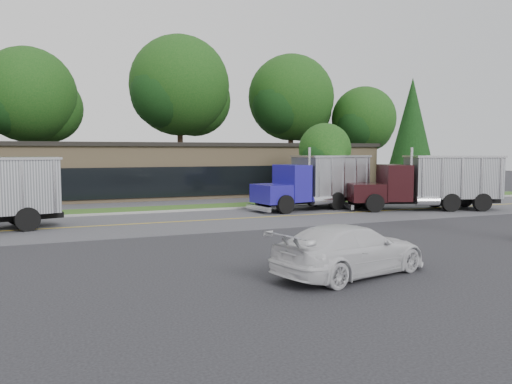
% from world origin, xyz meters
% --- Properties ---
extents(ground, '(140.00, 140.00, 0.00)m').
position_xyz_m(ground, '(0.00, 0.00, 0.00)').
color(ground, '#37373C').
rests_on(ground, ground).
extents(road, '(60.00, 8.00, 0.02)m').
position_xyz_m(road, '(0.00, 9.00, 0.00)').
color(road, slate).
rests_on(road, ground).
extents(center_line, '(60.00, 0.12, 0.01)m').
position_xyz_m(center_line, '(0.00, 9.00, 0.00)').
color(center_line, gold).
rests_on(center_line, ground).
extents(curb, '(60.00, 0.30, 0.12)m').
position_xyz_m(curb, '(0.00, 13.20, 0.00)').
color(curb, '#9E9E99').
rests_on(curb, ground).
extents(grass_verge, '(60.00, 3.40, 0.03)m').
position_xyz_m(grass_verge, '(0.00, 15.00, 0.00)').
color(grass_verge, '#345D20').
rests_on(grass_verge, ground).
extents(far_parking, '(60.00, 7.00, 0.02)m').
position_xyz_m(far_parking, '(0.00, 20.00, 0.00)').
color(far_parking, slate).
rests_on(far_parking, ground).
extents(strip_mall, '(32.00, 12.00, 4.00)m').
position_xyz_m(strip_mall, '(2.00, 26.00, 2.00)').
color(strip_mall, '#9D8360').
rests_on(strip_mall, ground).
extents(tree_far_b, '(9.14, 8.61, 13.04)m').
position_xyz_m(tree_far_b, '(-9.86, 34.11, 8.32)').
color(tree_far_b, '#382619').
rests_on(tree_far_b, ground).
extents(tree_far_c, '(10.70, 10.07, 15.27)m').
position_xyz_m(tree_far_c, '(4.16, 34.13, 9.74)').
color(tree_far_c, '#382619').
rests_on(tree_far_c, ground).
extents(tree_far_d, '(9.84, 9.26, 14.03)m').
position_xyz_m(tree_far_d, '(16.15, 33.12, 8.95)').
color(tree_far_d, '#382619').
rests_on(tree_far_d, ground).
extents(tree_far_e, '(7.53, 7.09, 10.74)m').
position_xyz_m(tree_far_e, '(24.11, 31.09, 6.85)').
color(tree_far_e, '#382619').
rests_on(tree_far_e, ground).
extents(evergreen_right, '(4.29, 4.29, 9.76)m').
position_xyz_m(evergreen_right, '(20.00, 18.00, 5.36)').
color(evergreen_right, '#382619').
rests_on(evergreen_right, ground).
extents(tree_verge, '(3.96, 3.72, 5.64)m').
position_xyz_m(tree_verge, '(10.06, 15.05, 3.59)').
color(tree_verge, '#382619').
rests_on(tree_verge, ground).
extents(dump_truck_blue, '(8.00, 3.83, 3.36)m').
position_xyz_m(dump_truck_blue, '(7.52, 11.54, 1.80)').
color(dump_truck_blue, black).
rests_on(dump_truck_blue, ground).
extents(dump_truck_maroon, '(9.57, 5.23, 3.36)m').
position_xyz_m(dump_truck_maroon, '(13.87, 8.40, 1.81)').
color(dump_truck_maroon, black).
rests_on(dump_truck_maroon, ground).
extents(rally_car, '(5.55, 3.38, 1.50)m').
position_xyz_m(rally_car, '(0.23, -3.73, 0.75)').
color(rally_car, silver).
rests_on(rally_car, ground).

